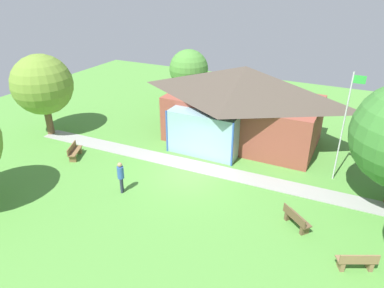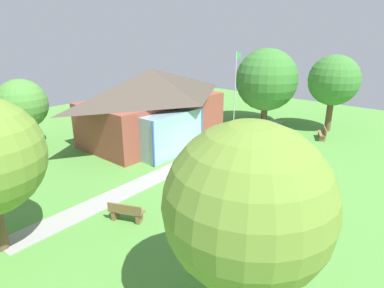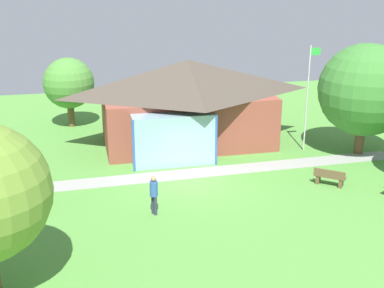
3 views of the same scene
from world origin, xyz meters
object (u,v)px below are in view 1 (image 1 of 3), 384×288
at_px(pavilion, 242,103).
at_px(bench_mid_right, 296,219).
at_px(visitor_strolling_lawn, 121,175).
at_px(tree_west_hedge, 42,85).
at_px(bench_lawn_far_right, 357,261).
at_px(bench_mid_left, 74,152).
at_px(tree_behind_pavilion_left, 189,69).
at_px(flagpole, 344,124).

relative_size(pavilion, bench_mid_right, 7.51).
distance_m(visitor_strolling_lawn, tree_west_hedge, 10.15).
height_order(bench_lawn_far_right, bench_mid_left, same).
relative_size(tree_behind_pavilion_left, tree_west_hedge, 0.82).
bearing_deg(bench_lawn_far_right, visitor_strolling_lawn, 151.77).
bearing_deg(tree_west_hedge, bench_lawn_far_right, -11.68).
distance_m(bench_mid_right, tree_behind_pavilion_left, 18.06).
bearing_deg(bench_mid_right, tree_behind_pavilion_left, 172.98).
distance_m(bench_mid_right, visitor_strolling_lawn, 8.81).
xyz_separation_m(pavilion, bench_mid_left, (-8.27, -7.06, -2.23)).
xyz_separation_m(bench_lawn_far_right, tree_behind_pavilion_left, (-14.70, 14.76, 2.51)).
bearing_deg(bench_mid_right, tree_west_hedge, -147.98).
bearing_deg(tree_west_hedge, tree_behind_pavilion_left, 61.69).
relative_size(visitor_strolling_lawn, tree_west_hedge, 0.31).
bearing_deg(bench_lawn_far_right, pavilion, 104.51).
relative_size(pavilion, bench_mid_left, 6.93).
distance_m(bench_mid_left, tree_behind_pavilion_left, 12.90).
bearing_deg(tree_west_hedge, bench_mid_left, -26.10).
height_order(pavilion, visitor_strolling_lawn, pavilion).
xyz_separation_m(bench_lawn_far_right, bench_mid_left, (-16.26, 2.20, 0.00)).
xyz_separation_m(bench_mid_right, visitor_strolling_lawn, (-8.71, -1.19, 0.62)).
bearing_deg(bench_mid_left, tree_west_hedge, -140.93).
xyz_separation_m(bench_mid_right, tree_behind_pavilion_left, (-12.08, 13.18, 2.51)).
relative_size(bench_mid_right, tree_behind_pavilion_left, 0.31).
height_order(bench_mid_right, visitor_strolling_lawn, visitor_strolling_lawn).
bearing_deg(tree_behind_pavilion_left, pavilion, -39.33).
bearing_deg(bench_mid_right, bench_lawn_far_right, 9.48).
bearing_deg(flagpole, tree_west_hedge, -172.49).
bearing_deg(bench_lawn_far_right, bench_mid_left, 146.02).
bearing_deg(flagpole, bench_mid_left, -162.99).
bearing_deg(visitor_strolling_lawn, flagpole, -83.27).
bearing_deg(visitor_strolling_lawn, bench_mid_left, 43.67).
bearing_deg(flagpole, visitor_strolling_lawn, -147.12).
relative_size(bench_mid_right, visitor_strolling_lawn, 0.82).
distance_m(flagpole, tree_west_hedge, 18.97).
height_order(flagpole, visitor_strolling_lawn, flagpole).
height_order(pavilion, bench_mid_left, pavilion).
xyz_separation_m(bench_mid_left, visitor_strolling_lawn, (4.93, -1.81, 0.62)).
distance_m(flagpole, tree_behind_pavilion_left, 15.41).
bearing_deg(bench_mid_left, bench_lawn_far_right, 57.47).
bearing_deg(tree_west_hedge, bench_mid_right, -8.46).
relative_size(bench_mid_right, tree_west_hedge, 0.25).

